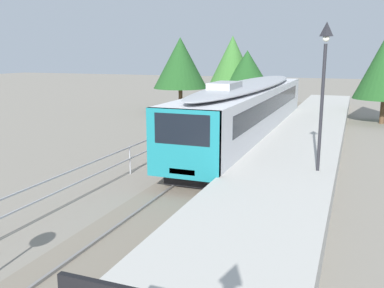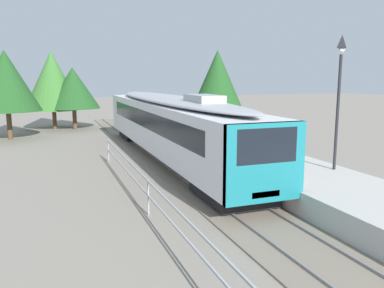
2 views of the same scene
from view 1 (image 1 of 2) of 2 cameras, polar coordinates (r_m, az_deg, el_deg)
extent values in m
plane|color=gray|center=(19.44, -6.10, -3.35)|extent=(160.00, 160.00, 0.00)
cube|color=slate|center=(18.30, 2.31, -4.18)|extent=(3.20, 60.00, 0.06)
cube|color=slate|center=(18.52, 0.20, -3.75)|extent=(0.08, 60.00, 0.08)
cube|color=slate|center=(18.07, 4.48, -4.18)|extent=(0.08, 60.00, 0.08)
cube|color=silver|center=(24.88, 7.86, 4.60)|extent=(2.80, 20.84, 2.55)
cube|color=#19757F|center=(15.15, -1.23, -0.05)|extent=(2.80, 0.24, 2.55)
cube|color=black|center=(14.97, -1.35, 1.99)|extent=(2.13, 0.08, 1.12)
cube|color=black|center=(24.83, 7.89, 5.54)|extent=(2.82, 17.51, 0.92)
ellipsoid|color=#A8AAAF|center=(24.73, 7.96, 7.95)|extent=(2.69, 20.01, 0.44)
cube|color=#A8AAAF|center=(19.69, 4.46, 7.82)|extent=(1.10, 2.20, 0.36)
cube|color=#EAE5C6|center=(15.33, -1.31, -3.74)|extent=(1.00, 0.10, 0.20)
cube|color=black|center=(17.61, 1.64, -3.52)|extent=(2.24, 3.20, 0.55)
cube|color=black|center=(32.87, 11.03, 3.56)|extent=(2.24, 3.20, 0.55)
cube|color=#B7B5AD|center=(17.46, 12.49, -3.83)|extent=(3.90, 60.00, 0.90)
cylinder|color=#232328|center=(15.98, 17.10, 4.54)|extent=(0.12, 0.12, 4.60)
pyramid|color=#232328|center=(15.88, 17.74, 14.60)|extent=(0.34, 0.34, 0.50)
sphere|color=silver|center=(15.87, 17.67, 13.45)|extent=(0.24, 0.24, 0.24)
cylinder|color=#9EA0A5|center=(18.57, -8.37, -2.15)|extent=(0.06, 0.06, 1.25)
cylinder|color=#9EA0A5|center=(26.60, 1.16, 2.28)|extent=(0.06, 0.06, 1.25)
cylinder|color=brown|center=(40.97, 7.34, 6.07)|extent=(0.36, 0.36, 1.88)
cone|color=#1E4C1E|center=(40.78, 7.44, 9.91)|extent=(4.62, 4.62, 3.61)
cylinder|color=brown|center=(34.87, 24.35, 4.05)|extent=(0.36, 0.36, 1.87)
cylinder|color=brown|center=(42.26, 5.39, 6.20)|extent=(0.36, 0.36, 1.74)
cone|color=#38702D|center=(42.05, 5.48, 10.88)|extent=(5.02, 5.02, 5.15)
cylinder|color=brown|center=(38.32, -1.56, 5.95)|extent=(0.36, 0.36, 2.14)
cone|color=#1E4C1E|center=(38.11, -1.59, 10.90)|extent=(4.82, 4.82, 4.46)
camera|label=2|loc=(12.42, -53.56, 4.80)|focal=36.37mm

